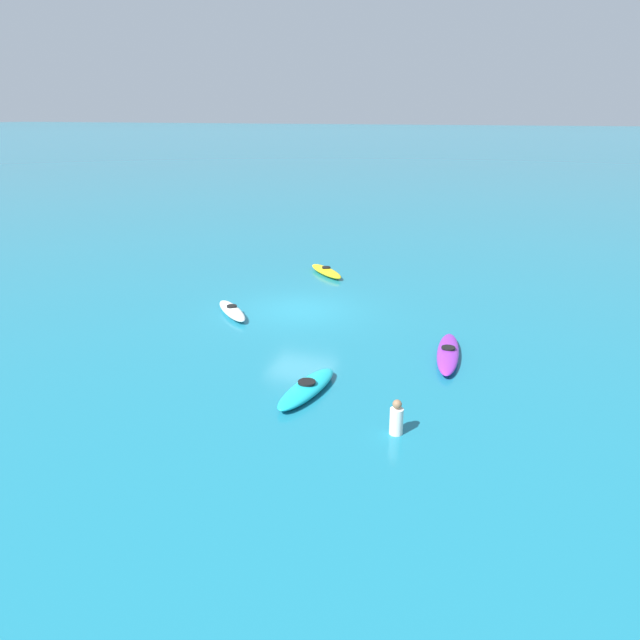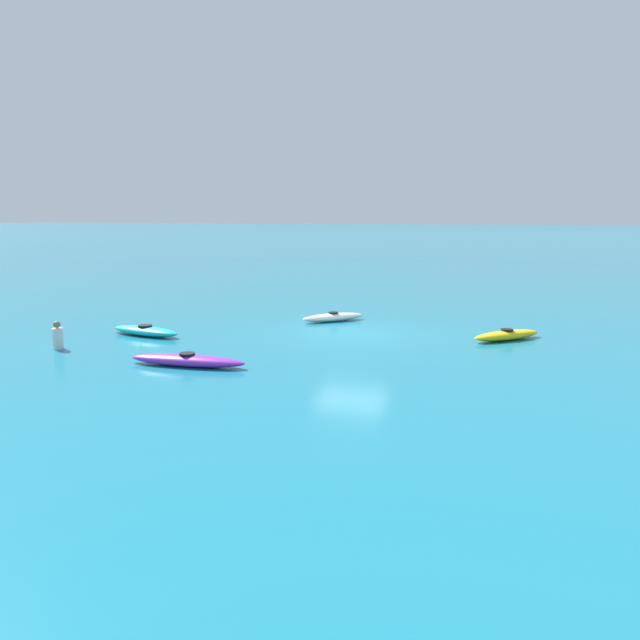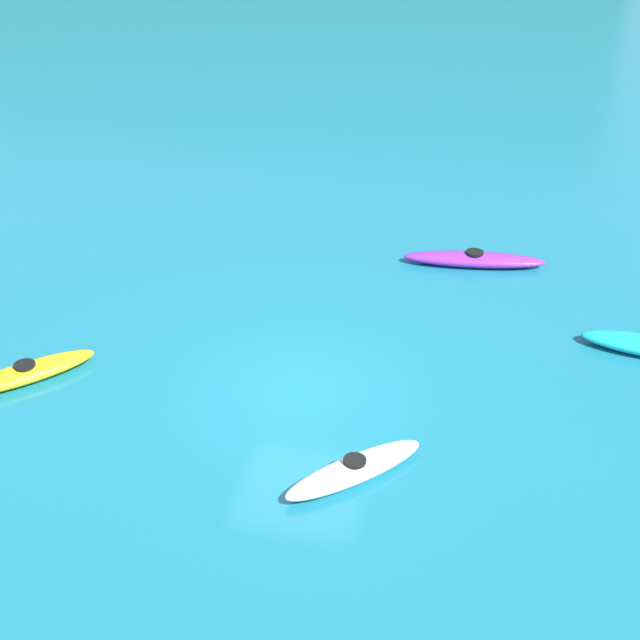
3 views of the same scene
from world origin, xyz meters
name	(u,v)px [view 2 (image 2 of 3)]	position (x,y,z in m)	size (l,w,h in m)	color
ground_plane	(352,334)	(0.00, 0.00, 0.00)	(600.00, 600.00, 0.00)	#19728C
kayak_white	(333,317)	(1.39, -2.21, 0.16)	(2.30, 2.21, 0.37)	white
kayak_yellow	(507,335)	(-5.21, -0.66, 0.16)	(2.36, 2.35, 0.37)	yellow
kayak_cyan	(145,331)	(6.69, 2.65, 0.16)	(2.90, 1.16, 0.37)	#19B7C6
kayak_purple	(187,360)	(3.01, 5.93, 0.16)	(3.43, 0.97, 0.37)	purple
person_near_shore	(58,337)	(7.99, 5.35, 0.39)	(0.45, 0.45, 0.88)	silver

